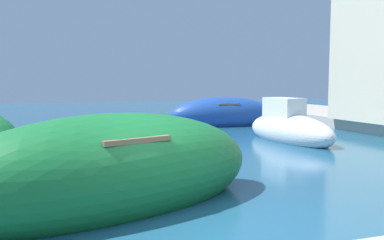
# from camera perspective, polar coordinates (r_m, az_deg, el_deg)

# --- Properties ---
(ground) EXTENTS (80.00, 80.00, 0.00)m
(ground) POSITION_cam_1_polar(r_m,az_deg,el_deg) (6.25, 4.53, -14.74)
(ground) COLOR #1E5170
(moored_boat_2) EXTENTS (1.81, 4.63, 1.86)m
(moored_boat_2) POSITION_cam_1_polar(r_m,az_deg,el_deg) (15.51, 13.18, -1.17)
(moored_boat_2) COLOR white
(moored_boat_2) RESTS_ON ground
(moored_boat_3) EXTENTS (5.50, 2.26, 1.84)m
(moored_boat_3) POSITION_cam_1_polar(r_m,az_deg,el_deg) (20.65, 4.33, 0.68)
(moored_boat_3) COLOR #1E479E
(moored_boat_3) RESTS_ON ground
(moored_boat_4) EXTENTS (6.35, 4.16, 2.08)m
(moored_boat_4) POSITION_cam_1_polar(r_m,az_deg,el_deg) (7.32, -10.94, -7.16)
(moored_boat_4) COLOR #197233
(moored_boat_4) RESTS_ON ground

